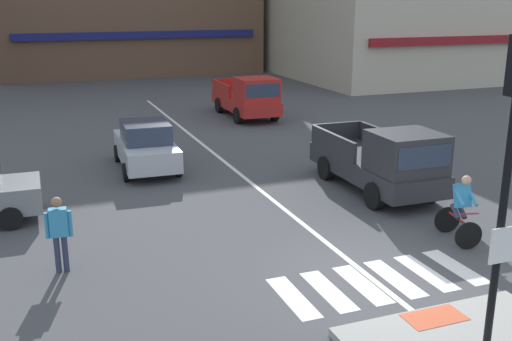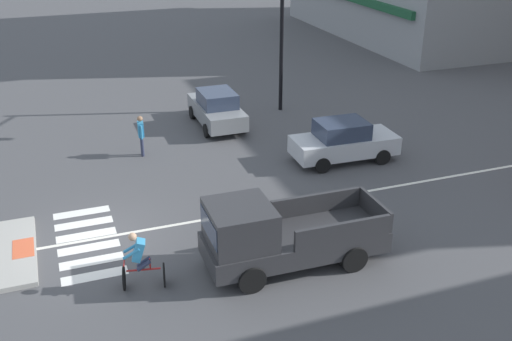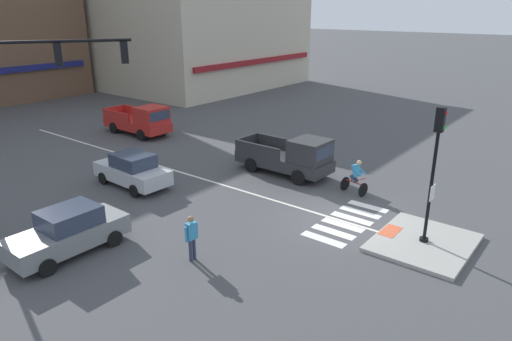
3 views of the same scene
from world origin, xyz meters
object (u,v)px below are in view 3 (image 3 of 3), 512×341
(pickup_truck_charcoal_eastbound_mid, at_px, (291,157))
(pickup_truck_red_eastbound_distant, at_px, (141,121))
(traffic_light_mast, at_px, (21,100))
(pedestrian_at_curb_left, at_px, (192,235))
(cyclist, at_px, (356,176))
(car_grey_cross_left, at_px, (68,231))
(car_silver_westbound_far, at_px, (133,170))
(signal_pole, at_px, (434,164))

(pickup_truck_charcoal_eastbound_mid, height_order, pickup_truck_red_eastbound_distant, same)
(traffic_light_mast, xyz_separation_m, pedestrian_at_curb_left, (1.90, -6.44, -4.10))
(traffic_light_mast, relative_size, cyclist, 4.37)
(traffic_light_mast, relative_size, pickup_truck_red_eastbound_distant, 1.43)
(car_grey_cross_left, height_order, cyclist, cyclist)
(car_silver_westbound_far, height_order, pedestrian_at_curb_left, pedestrian_at_curb_left)
(car_grey_cross_left, bearing_deg, car_silver_westbound_far, 32.69)
(pickup_truck_red_eastbound_distant, bearing_deg, traffic_light_mast, -144.63)
(signal_pole, height_order, pickup_truck_charcoal_eastbound_mid, signal_pole)
(signal_pole, height_order, car_grey_cross_left, signal_pole)
(pedestrian_at_curb_left, bearing_deg, traffic_light_mast, 106.47)
(traffic_light_mast, xyz_separation_m, pickup_truck_red_eastbound_distant, (11.45, 8.13, -4.11))
(traffic_light_mast, xyz_separation_m, cyclist, (10.82, -8.07, -4.22))
(pickup_truck_charcoal_eastbound_mid, distance_m, pedestrian_at_curb_left, 9.45)
(pickup_truck_red_eastbound_distant, distance_m, cyclist, 16.21)
(traffic_light_mast, xyz_separation_m, car_grey_cross_left, (-0.37, -2.63, -4.28))
(car_silver_westbound_far, bearing_deg, traffic_light_mast, -170.20)
(traffic_light_mast, bearing_deg, cyclist, -36.73)
(traffic_light_mast, relative_size, car_grey_cross_left, 1.78)
(pickup_truck_charcoal_eastbound_mid, bearing_deg, car_silver_westbound_far, 139.32)
(signal_pole, bearing_deg, car_silver_westbound_far, 102.07)
(pickup_truck_red_eastbound_distant, xyz_separation_m, pedestrian_at_curb_left, (-9.55, -14.57, 0.00))
(signal_pole, height_order, pickup_truck_red_eastbound_distant, signal_pole)
(traffic_light_mast, height_order, pickup_truck_red_eastbound_distant, traffic_light_mast)
(pickup_truck_red_eastbound_distant, bearing_deg, car_silver_westbound_far, -131.23)
(pickup_truck_charcoal_eastbound_mid, bearing_deg, signal_pole, -111.60)
(traffic_light_mast, distance_m, cyclist, 14.14)
(pickup_truck_charcoal_eastbound_mid, relative_size, pedestrian_at_curb_left, 3.07)
(car_silver_westbound_far, distance_m, pedestrian_at_curb_left, 7.99)
(car_silver_westbound_far, bearing_deg, car_grey_cross_left, -147.31)
(car_silver_westbound_far, distance_m, pickup_truck_charcoal_eastbound_mid, 7.92)
(car_grey_cross_left, distance_m, pedestrian_at_curb_left, 4.44)
(signal_pole, height_order, cyclist, signal_pole)
(traffic_light_mast, bearing_deg, car_grey_cross_left, -98.02)
(car_silver_westbound_far, relative_size, pedestrian_at_curb_left, 2.49)
(cyclist, bearing_deg, pickup_truck_red_eastbound_distant, 87.77)
(pickup_truck_red_eastbound_distant, bearing_deg, car_grey_cross_left, -137.70)
(signal_pole, xyz_separation_m, cyclist, (2.90, 4.24, -2.26))
(signal_pole, bearing_deg, car_grey_cross_left, 130.56)
(car_grey_cross_left, xyz_separation_m, pedestrian_at_curb_left, (2.27, -3.81, 0.17))
(pickup_truck_red_eastbound_distant, bearing_deg, signal_pole, -99.80)
(pickup_truck_red_eastbound_distant, distance_m, pedestrian_at_curb_left, 17.42)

